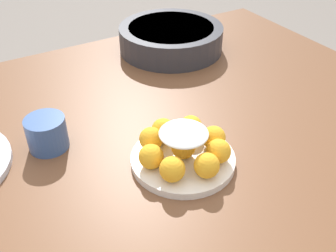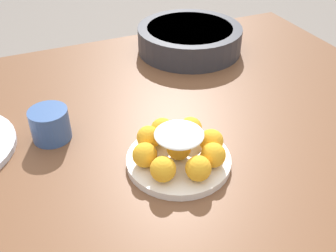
# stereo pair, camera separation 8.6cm
# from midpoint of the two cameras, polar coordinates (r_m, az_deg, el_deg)

# --- Properties ---
(dining_table) EXTENTS (1.38, 1.03, 0.71)m
(dining_table) POSITION_cam_midpoint_polar(r_m,az_deg,el_deg) (1.00, -4.29, -3.26)
(dining_table) COLOR brown
(dining_table) RESTS_ON ground_plane
(cake_plate) EXTENTS (0.22, 0.22, 0.08)m
(cake_plate) POSITION_cam_midpoint_polar(r_m,az_deg,el_deg) (0.81, -0.83, -3.61)
(cake_plate) COLOR silver
(cake_plate) RESTS_ON dining_table
(serving_bowl) EXTENTS (0.33, 0.33, 0.08)m
(serving_bowl) POSITION_cam_midpoint_polar(r_m,az_deg,el_deg) (1.28, -1.54, 12.70)
(serving_bowl) COLOR #2D2D33
(serving_bowl) RESTS_ON dining_table
(cup_far) EXTENTS (0.09, 0.09, 0.07)m
(cup_far) POSITION_cam_midpoint_polar(r_m,az_deg,el_deg) (0.90, -19.84, -1.10)
(cup_far) COLOR #38568E
(cup_far) RESTS_ON dining_table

